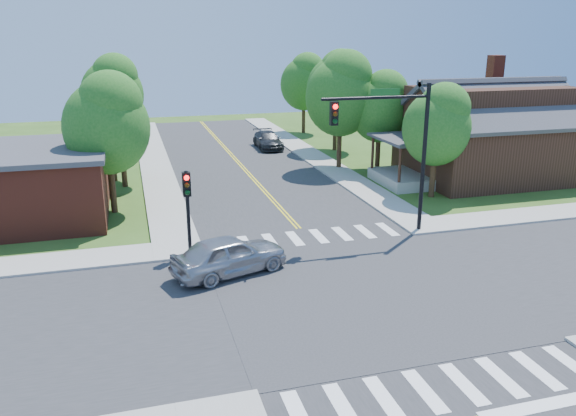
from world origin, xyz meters
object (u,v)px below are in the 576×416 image
object	(u,v)px
signal_mast_ne	(393,136)
car_silver	(229,256)
signal_pole_nw	(187,197)
house_ne	(488,129)
car_dgrey	(268,141)

from	to	relation	value
signal_mast_ne	car_silver	bearing A→B (deg)	-162.75
signal_pole_nw	house_ne	world-z (taller)	house_ne
car_silver	signal_mast_ne	bearing A→B (deg)	-91.10
signal_mast_ne	house_ne	distance (m)	14.23
house_ne	car_silver	size ratio (longest dim) A/B	2.57
car_dgrey	signal_pole_nw	bearing A→B (deg)	-110.32
signal_mast_ne	signal_pole_nw	size ratio (longest dim) A/B	1.89
signal_pole_nw	car_silver	distance (m)	3.41
signal_mast_ne	signal_pole_nw	world-z (taller)	signal_mast_ne
car_silver	car_dgrey	xyz separation A→B (m)	(7.79, 25.01, -0.11)
signal_pole_nw	car_silver	bearing A→B (deg)	-62.65
signal_mast_ne	car_silver	world-z (taller)	signal_mast_ne
signal_pole_nw	house_ne	size ratio (longest dim) A/B	0.29
signal_pole_nw	car_silver	xyz separation A→B (m)	(1.31, -2.54, -1.86)
house_ne	signal_mast_ne	bearing A→B (deg)	-142.32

